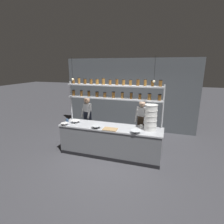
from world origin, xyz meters
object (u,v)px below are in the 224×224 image
Objects in this scene: spice_shelf_unit at (114,93)px; serving_cup_front at (141,126)px; chef_left at (87,117)px; cutting_board at (110,129)px; container_stack at (151,118)px; prep_bowl_near_right at (76,122)px; prep_bowl_center_front at (96,127)px; prep_bowl_near_left at (136,132)px; serving_cup_by_board at (67,121)px; chef_center at (141,121)px; prep_bowl_center_back at (65,124)px.

spice_shelf_unit is 28.30× the size of serving_cup_front.
chef_left is (-1.10, 0.41, -0.96)m from spice_shelf_unit.
serving_cup_front is (0.82, 0.38, 0.04)m from cutting_board.
prep_bowl_near_right is at bearing -178.30° from container_stack.
prep_bowl_near_right is at bearing -176.24° from serving_cup_front.
chef_left is at bearing 127.29° from prep_bowl_center_front.
prep_bowl_center_front is (-1.16, 0.04, -0.00)m from prep_bowl_near_left.
serving_cup_by_board reaches higher than cutting_board.
container_stack is at bearing -12.74° from spice_shelf_unit.
prep_bowl_near_right is 2.05m from serving_cup_front.
prep_bowl_center_front is at bearing -37.06° from chef_left.
spice_shelf_unit is 1.74m from serving_cup_by_board.
chef_center is at bearing 19.57° from serving_cup_by_board.
chef_center is 2.41m from prep_bowl_center_back.
prep_bowl_near_left and prep_bowl_center_front have the same top height.
prep_bowl_center_back is at bearing -155.48° from spice_shelf_unit.
chef_center is at bearing 27.96° from spice_shelf_unit.
chef_left is 1.06m from prep_bowl_center_back.
chef_left is 15.38× the size of serving_cup_front.
prep_bowl_near_right is at bearing -146.73° from chef_center.
prep_bowl_center_front is 1.02m from prep_bowl_center_back.
container_stack is (2.25, -0.67, 0.36)m from chef_left.
spice_shelf_unit reaches higher than prep_bowl_near_right.
serving_cup_by_board reaches higher than prep_bowl_near_left.
prep_bowl_near_left is at bearing 0.07° from prep_bowl_center_back.
container_stack reaches higher than prep_bowl_center_back.
prep_bowl_center_front reaches higher than cutting_board.
cutting_board is 3.82× the size of serving_cup_front.
chef_left is at bearing -167.12° from chef_center.
serving_cup_by_board reaches higher than prep_bowl_center_front.
prep_bowl_center_back is (-1.44, -0.05, 0.02)m from cutting_board.
prep_bowl_center_front is at bearing -162.53° from serving_cup_front.
prep_bowl_center_back is (-1.36, -0.62, -0.93)m from spice_shelf_unit.
spice_shelf_unit reaches higher than prep_bowl_near_left.
prep_bowl_center_front is (-0.34, -0.58, -0.92)m from spice_shelf_unit.
prep_bowl_center_front is at bearing -126.53° from chef_center.
chef_center is 1.54m from prep_bowl_center_front.
prep_bowl_near_left is 0.98× the size of prep_bowl_near_right.
prep_bowl_near_left is 1.22× the size of prep_bowl_center_back.
serving_cup_by_board is at bearing -177.62° from container_stack.
prep_bowl_center_back is (-1.02, -0.04, -0.01)m from prep_bowl_center_front.
chef_left is 1.00× the size of chef_center.
prep_bowl_near_right is (-0.81, 0.25, 0.00)m from prep_bowl_center_front.
chef_center reaches higher than serving_cup_by_board.
container_stack is at bearing 12.16° from prep_bowl_center_front.
spice_shelf_unit is at bearing 167.26° from container_stack.
cutting_board is at bearing -113.98° from chef_center.
serving_cup_by_board is at bearing 168.89° from prep_bowl_center_front.
spice_shelf_unit is 1.32m from container_stack.
chef_left reaches higher than serving_cup_front.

